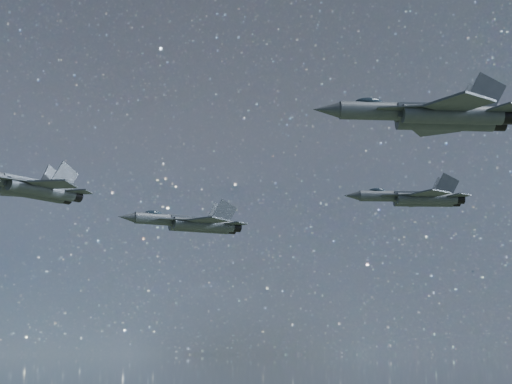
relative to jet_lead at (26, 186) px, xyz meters
name	(u,v)px	position (x,y,z in m)	size (l,w,h in m)	color
jet_lead	(26,186)	(0.00, 0.00, 0.00)	(14.83, 9.77, 3.80)	#333A3F
jet_left	(192,223)	(25.47, 20.97, 1.48)	(17.24, 12.17, 4.37)	#333A3F
jet_right	(432,115)	(26.91, -26.95, 3.31)	(16.66, 11.00, 4.26)	#333A3F
jet_slot	(415,198)	(46.40, 0.26, 3.07)	(14.99, 9.85, 3.85)	#333A3F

